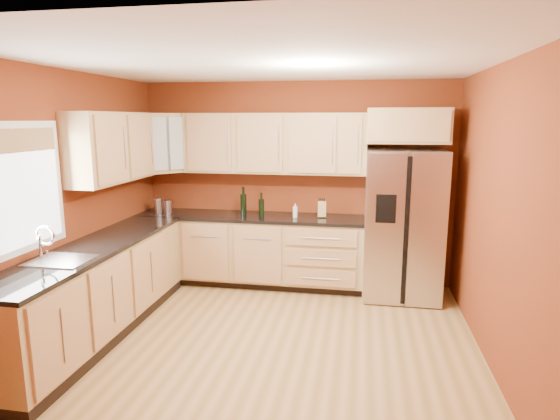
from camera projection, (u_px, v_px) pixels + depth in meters
name	position (u px, v px, depth m)	size (l,w,h in m)	color
floor	(265.00, 348.00, 4.41)	(4.00, 4.00, 0.00)	olive
ceiling	(263.00, 61.00, 3.92)	(4.00, 4.00, 0.00)	white
wall_back	(296.00, 184.00, 6.10)	(4.00, 0.04, 2.60)	maroon
wall_front	(176.00, 295.00, 2.23)	(4.00, 0.04, 2.60)	maroon
wall_left	(61.00, 206.00, 4.51)	(0.04, 4.00, 2.60)	maroon
wall_right	(503.00, 222.00, 3.82)	(0.04, 4.00, 2.60)	maroon
base_cabinets_back	(250.00, 251.00, 6.07)	(2.90, 0.60, 0.88)	#AA8452
base_cabinets_left	(96.00, 292.00, 4.62)	(0.60, 2.80, 0.88)	#AA8452
countertop_back	(249.00, 217.00, 5.97)	(2.90, 0.62, 0.04)	black
countertop_left	(94.00, 248.00, 4.53)	(0.62, 2.80, 0.04)	black
upper_cabinets_back	(274.00, 143.00, 5.88)	(2.30, 0.33, 0.75)	#AA8452
upper_cabinets_left	(112.00, 147.00, 5.08)	(0.33, 1.35, 0.75)	#AA8452
corner_upper_cabinet	(163.00, 143.00, 5.97)	(0.62, 0.33, 0.75)	#AA8452
over_fridge_cabinet	(407.00, 126.00, 5.43)	(0.92, 0.60, 0.40)	#AA8452
refrigerator	(403.00, 224.00, 5.58)	(0.90, 0.75, 1.78)	#B2B3B7
window	(24.00, 188.00, 3.97)	(0.03, 0.90, 1.00)	white
sink_faucet	(60.00, 244.00, 4.02)	(0.50, 0.42, 0.30)	silver
canister_left	(159.00, 205.00, 6.13)	(0.12, 0.12, 0.19)	#B2B3B7
canister_right	(168.00, 207.00, 6.09)	(0.10, 0.10, 0.17)	#B2B3B7
wine_bottle_a	(261.00, 205.00, 5.86)	(0.07, 0.07, 0.30)	black
wine_bottle_b	(243.00, 201.00, 5.99)	(0.08, 0.08, 0.36)	black
knife_block	(322.00, 209.00, 5.84)	(0.10, 0.09, 0.20)	#A98752
soap_dispenser	(295.00, 211.00, 5.82)	(0.06, 0.06, 0.17)	white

